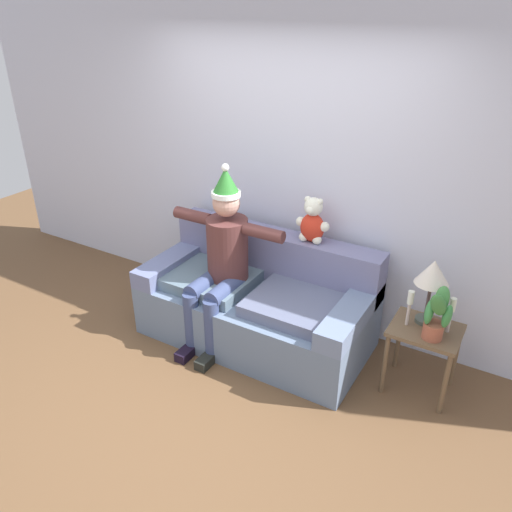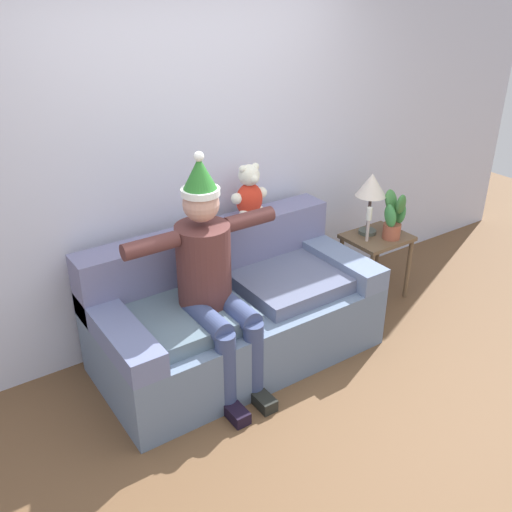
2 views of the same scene
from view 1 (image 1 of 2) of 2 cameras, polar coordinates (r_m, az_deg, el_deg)
ground_plane at (r=3.89m, az=-7.59°, el=-16.25°), size 10.00×10.00×0.00m
back_wall at (r=4.34m, az=3.99°, el=9.55°), size 7.00×0.10×2.70m
couch at (r=4.34m, az=0.28°, el=-5.18°), size 1.90×0.93×0.88m
person_seated at (r=4.11m, az=-3.94°, el=-0.11°), size 1.02×0.77×1.53m
teddy_bear at (r=4.10m, az=6.36°, el=3.83°), size 0.29×0.17×0.38m
side_table at (r=3.91m, az=18.37°, el=-8.95°), size 0.49×0.41×0.55m
table_lamp at (r=3.73m, az=19.24°, el=-2.07°), size 0.24×0.24×0.50m
potted_plant at (r=3.67m, az=19.67°, el=-6.38°), size 0.20×0.23×0.40m
candle_tall at (r=3.76m, az=16.91°, el=-5.10°), size 0.04×0.04×0.28m
candle_short at (r=3.78m, az=21.13°, el=-5.73°), size 0.04×0.04×0.27m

